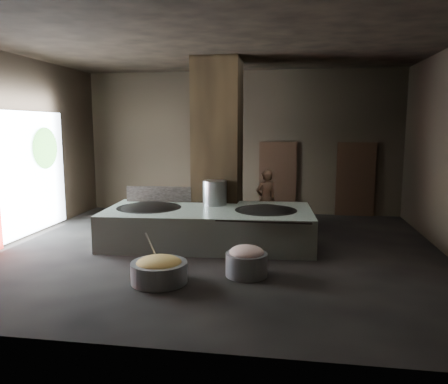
% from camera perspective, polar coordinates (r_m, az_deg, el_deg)
% --- Properties ---
extents(floor, '(10.00, 9.00, 0.10)m').
position_cam_1_polar(floor, '(10.00, -0.96, -7.83)').
color(floor, black).
rests_on(floor, ground).
extents(ceiling, '(10.00, 9.00, 0.10)m').
position_cam_1_polar(ceiling, '(9.75, -1.03, 19.05)').
color(ceiling, black).
rests_on(ceiling, back_wall).
extents(back_wall, '(10.00, 0.10, 4.50)m').
position_cam_1_polar(back_wall, '(14.11, 2.21, 6.44)').
color(back_wall, black).
rests_on(back_wall, ground).
extents(front_wall, '(10.00, 0.10, 4.50)m').
position_cam_1_polar(front_wall, '(5.20, -9.67, 2.62)').
color(front_wall, black).
rests_on(front_wall, ground).
extents(left_wall, '(0.10, 9.00, 4.50)m').
position_cam_1_polar(left_wall, '(11.60, -26.50, 5.09)').
color(left_wall, black).
rests_on(left_wall, ground).
extents(pillar, '(1.20, 1.20, 4.50)m').
position_cam_1_polar(pillar, '(11.53, -0.83, 5.97)').
color(pillar, black).
rests_on(pillar, ground).
extents(hearth_platform, '(4.98, 2.62, 0.84)m').
position_cam_1_polar(hearth_platform, '(10.43, -2.02, -4.48)').
color(hearth_platform, '#B5C7B3').
rests_on(hearth_platform, ground).
extents(platform_cap, '(4.74, 2.27, 0.03)m').
position_cam_1_polar(platform_cap, '(10.34, -2.03, -2.35)').
color(platform_cap, black).
rests_on(platform_cap, hearth_platform).
extents(wok_left, '(1.53, 1.53, 0.42)m').
position_cam_1_polar(wok_left, '(10.68, -9.75, -2.48)').
color(wok_left, black).
rests_on(wok_left, hearth_platform).
extents(wok_left_rim, '(1.56, 1.56, 0.05)m').
position_cam_1_polar(wok_left_rim, '(10.66, -9.76, -2.11)').
color(wok_left_rim, black).
rests_on(wok_left_rim, hearth_platform).
extents(wok_right, '(1.42, 1.42, 0.40)m').
position_cam_1_polar(wok_right, '(10.24, 5.47, -2.87)').
color(wok_right, black).
rests_on(wok_right, hearth_platform).
extents(wok_right_rim, '(1.45, 1.45, 0.05)m').
position_cam_1_polar(wok_right_rim, '(10.23, 5.48, -2.49)').
color(wok_right_rim, black).
rests_on(wok_right_rim, hearth_platform).
extents(stock_pot, '(0.59, 0.59, 0.63)m').
position_cam_1_polar(stock_pot, '(10.81, -1.22, -0.18)').
color(stock_pot, '#979B9E').
rests_on(stock_pot, hearth_platform).
extents(splash_guard, '(1.68, 0.17, 0.42)m').
position_cam_1_polar(splash_guard, '(11.38, -8.50, -0.34)').
color(splash_guard, black).
rests_on(splash_guard, hearth_platform).
extents(cook, '(0.69, 0.61, 1.60)m').
position_cam_1_polar(cook, '(11.93, 5.48, -0.98)').
color(cook, '#93674B').
rests_on(cook, ground).
extents(veg_basin, '(1.02, 1.02, 0.37)m').
position_cam_1_polar(veg_basin, '(8.04, -8.46, -10.32)').
color(veg_basin, slate).
rests_on(veg_basin, ground).
extents(veg_fill, '(0.83, 0.83, 0.26)m').
position_cam_1_polar(veg_fill, '(7.99, -8.49, -9.21)').
color(veg_fill, '#A5B557').
rests_on(veg_fill, veg_basin).
extents(ladle, '(0.19, 0.38, 0.72)m').
position_cam_1_polar(ladle, '(8.11, -9.22, -7.47)').
color(ladle, '#979B9E').
rests_on(ladle, veg_basin).
extents(meat_basin, '(1.00, 1.00, 0.43)m').
position_cam_1_polar(meat_basin, '(8.29, 2.96, -9.42)').
color(meat_basin, slate).
rests_on(meat_basin, ground).
extents(meat_fill, '(0.65, 0.65, 0.25)m').
position_cam_1_polar(meat_fill, '(8.22, 2.97, -7.87)').
color(meat_fill, tan).
rests_on(meat_fill, meat_basin).
extents(doorway_near, '(1.18, 0.08, 2.38)m').
position_cam_1_polar(doorway_near, '(14.01, 7.02, 1.65)').
color(doorway_near, black).
rests_on(doorway_near, ground).
extents(doorway_near_glow, '(0.79, 0.04, 1.88)m').
position_cam_1_polar(doorway_near_glow, '(14.03, 6.90, 1.46)').
color(doorway_near_glow, '#8C6647').
rests_on(doorway_near_glow, ground).
extents(doorway_far, '(1.18, 0.08, 2.38)m').
position_cam_1_polar(doorway_far, '(14.14, 16.79, 1.41)').
color(doorway_far, black).
rests_on(doorway_far, ground).
extents(doorway_far_glow, '(0.87, 0.04, 2.07)m').
position_cam_1_polar(doorway_far_glow, '(14.32, 15.92, 1.33)').
color(doorway_far_glow, '#8C6647').
rests_on(doorway_far_glow, ground).
extents(left_opening, '(0.04, 4.20, 3.10)m').
position_cam_1_polar(left_opening, '(11.75, -25.33, 2.01)').
color(left_opening, white).
rests_on(left_opening, ground).
extents(tree_silhouette, '(0.28, 1.10, 1.10)m').
position_cam_1_polar(tree_silhouette, '(12.58, -22.31, 5.32)').
color(tree_silhouette, '#194714').
rests_on(tree_silhouette, left_opening).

